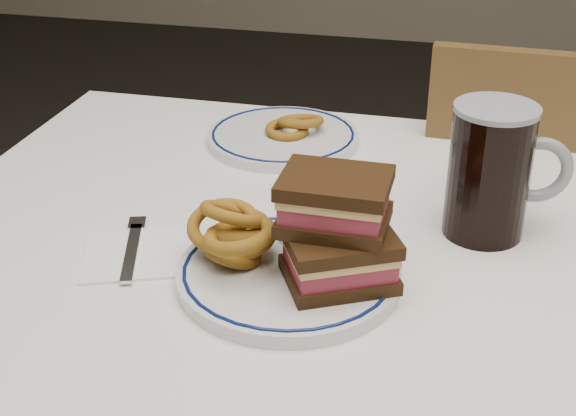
% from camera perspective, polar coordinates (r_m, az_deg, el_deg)
% --- Properties ---
extents(dining_table, '(1.27, 0.87, 0.75)m').
position_cam_1_polar(dining_table, '(1.06, 7.71, -7.62)').
color(dining_table, white).
rests_on(dining_table, floor).
extents(chair_far, '(0.43, 0.43, 0.90)m').
position_cam_1_polar(chair_far, '(1.55, 17.19, -3.07)').
color(chair_far, '#4D3518').
rests_on(chair_far, floor).
extents(main_plate, '(0.26, 0.26, 0.02)m').
position_cam_1_polar(main_plate, '(0.92, 0.05, -4.68)').
color(main_plate, silver).
rests_on(main_plate, dining_table).
extents(reuben_sandwich, '(0.15, 0.14, 0.12)m').
position_cam_1_polar(reuben_sandwich, '(0.87, 3.52, -1.54)').
color(reuben_sandwich, black).
rests_on(reuben_sandwich, main_plate).
extents(onion_rings_main, '(0.12, 0.12, 0.10)m').
position_cam_1_polar(onion_rings_main, '(0.92, -3.75, -1.81)').
color(onion_rings_main, brown).
rests_on(onion_rings_main, main_plate).
extents(ketchup_ramekin, '(0.06, 0.06, 0.04)m').
position_cam_1_polar(ketchup_ramekin, '(0.97, 0.96, -1.10)').
color(ketchup_ramekin, white).
rests_on(ketchup_ramekin, main_plate).
extents(beer_mug, '(0.15, 0.10, 0.17)m').
position_cam_1_polar(beer_mug, '(1.01, 14.32, 2.61)').
color(beer_mug, black).
rests_on(beer_mug, dining_table).
extents(water_glass, '(0.07, 0.07, 0.11)m').
position_cam_1_polar(water_glass, '(1.14, 14.34, 3.62)').
color(water_glass, '#ACC4DE').
rests_on(water_glass, dining_table).
extents(far_plate, '(0.24, 0.24, 0.02)m').
position_cam_1_polar(far_plate, '(1.28, -0.36, 5.09)').
color(far_plate, silver).
rests_on(far_plate, dining_table).
extents(onion_rings_far, '(0.09, 0.09, 0.04)m').
position_cam_1_polar(onion_rings_far, '(1.27, 0.45, 5.92)').
color(onion_rings_far, brown).
rests_on(onion_rings_far, far_plate).
extents(napkin_fork, '(0.15, 0.16, 0.01)m').
position_cam_1_polar(napkin_fork, '(0.99, -11.03, -3.18)').
color(napkin_fork, white).
rests_on(napkin_fork, dining_table).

